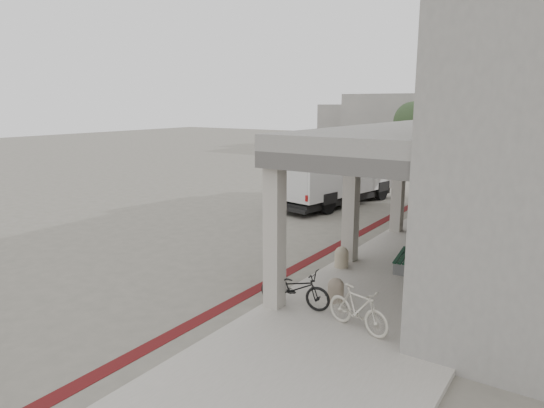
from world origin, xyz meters
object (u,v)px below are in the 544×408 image
Objects in this scene: bench at (404,258)px; bicycle_black at (295,288)px; utility_cabinet at (436,246)px; bicycle_cream at (358,309)px; fedex_truck at (336,170)px.

bench is 4.15m from bicycle_black.
bicycle_black is at bearing -115.22° from bench.
utility_cabinet is 5.15m from bicycle_cream.
fedex_truck is 4.38× the size of bench.
utility_cabinet is 0.62× the size of bicycle_black.
bicycle_black is 1.10× the size of bicycle_cream.
fedex_truck reaches higher than bench.
utility_cabinet is (6.37, -6.41, -0.96)m from fedex_truck.
bicycle_black is at bearing -57.63° from fedex_truck.
fedex_truck is at bearing 14.10° from bicycle_black.
bicycle_black is (-1.19, -3.98, 0.17)m from bench.
fedex_truck is 7.00× the size of utility_cabinet.
bicycle_cream is (0.47, -4.26, 0.18)m from bench.
bicycle_black is (4.57, -11.28, -1.04)m from fedex_truck.
bicycle_black reaches higher than bench.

